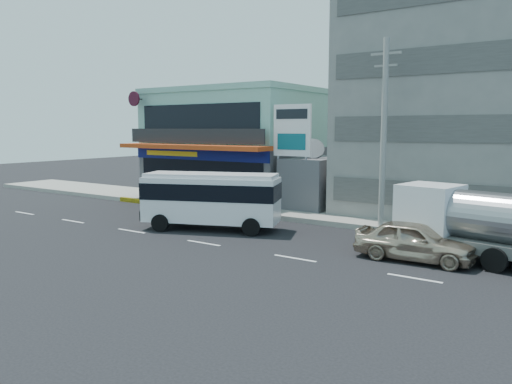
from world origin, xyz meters
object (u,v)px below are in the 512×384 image
concrete_building (495,102)px  utility_pole_near (384,134)px  minibus (211,196)px  tanker_truck (485,224)px  satellite_dish (313,157)px  sedan (415,241)px  shop_building (239,147)px  billboard (292,136)px  motorcycle_rider (208,206)px

concrete_building → utility_pole_near: size_ratio=1.60×
minibus → tanker_truck: bearing=4.1°
satellite_dish → sedan: (9.24, -8.53, -2.75)m
sedan → tanker_truck: tanker_truck is taller
shop_building → billboard: size_ratio=1.80×
concrete_building → tanker_truck: concrete_building is taller
motorcycle_rider → billboard: bearing=49.1°
tanker_truck → motorcycle_rider: size_ratio=3.30×
shop_building → minibus: (6.27, -11.22, -2.18)m
concrete_building → minibus: bearing=-133.7°
satellite_dish → sedan: bearing=-42.7°
concrete_building → tanker_truck: 12.63m
sedan → tanker_truck: bearing=-65.1°
shop_building → utility_pole_near: utility_pole_near is taller
satellite_dish → billboard: bearing=-105.5°
utility_pole_near → motorcycle_rider: size_ratio=4.15×
satellite_dish → motorcycle_rider: 7.61m
shop_building → motorcycle_rider: bearing=-65.5°
utility_pole_near → minibus: utility_pole_near is taller
concrete_building → billboard: bearing=-151.1°
tanker_truck → shop_building: bearing=152.5°
satellite_dish → sedan: satellite_dish is taller
shop_building → satellite_dish: bearing=-20.2°
sedan → motorcycle_rider: bearing=76.8°
minibus → tanker_truck: minibus is taller
shop_building → minibus: 13.04m
sedan → billboard: bearing=53.6°
sedan → tanker_truck: (2.43, 1.22, 0.80)m
sedan → satellite_dish: bearing=45.6°
billboard → tanker_truck: bearing=-24.3°
tanker_truck → satellite_dish: bearing=148.0°
concrete_building → satellite_dish: bearing=-158.2°
minibus → billboard: bearing=79.2°
concrete_building → motorcycle_rider: bearing=-144.9°
tanker_truck → motorcycle_rider: (-15.68, 1.46, -0.83)m
billboard → utility_pole_near: utility_pole_near is taller
concrete_building → billboard: concrete_building is taller
motorcycle_rider → shop_building: bearing=114.5°
concrete_building → utility_pole_near: (-4.00, -7.60, -1.85)m
satellite_dish → tanker_truck: bearing=-32.0°
minibus → sedan: minibus is taller
concrete_building → satellite_dish: size_ratio=10.67×
minibus → sedan: (10.97, -0.26, -0.99)m
billboard → sedan: billboard is taller
billboard → motorcycle_rider: 6.76m
concrete_building → sedan: (-0.76, -12.53, -6.18)m
satellite_dish → sedan: size_ratio=0.31×
satellite_dish → motorcycle_rider: size_ratio=0.62×
satellite_dish → tanker_truck: satellite_dish is taller
billboard → minibus: (-1.23, -6.47, -3.11)m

